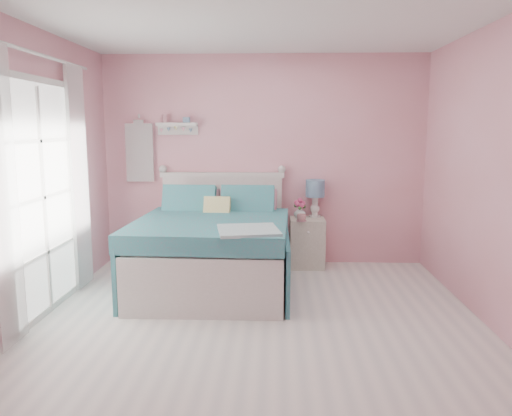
# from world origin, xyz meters

# --- Properties ---
(floor) EXTENTS (4.50, 4.50, 0.00)m
(floor) POSITION_xyz_m (0.00, 0.00, 0.00)
(floor) COLOR white
(floor) RESTS_ON ground
(room_shell) EXTENTS (4.50, 4.50, 4.50)m
(room_shell) POSITION_xyz_m (0.00, 0.00, 1.58)
(room_shell) COLOR pink
(room_shell) RESTS_ON floor
(bed) EXTENTS (1.64, 2.02, 1.16)m
(bed) POSITION_xyz_m (-0.52, 1.25, 0.40)
(bed) COLOR silver
(bed) RESTS_ON floor
(nightstand) EXTENTS (0.42, 0.42, 0.61)m
(nightstand) POSITION_xyz_m (0.54, 2.02, 0.31)
(nightstand) COLOR beige
(nightstand) RESTS_ON floor
(table_lamp) EXTENTS (0.23, 0.23, 0.47)m
(table_lamp) POSITION_xyz_m (0.64, 2.13, 0.93)
(table_lamp) COLOR white
(table_lamp) RESTS_ON nightstand
(vase) EXTENTS (0.16, 0.16, 0.15)m
(vase) POSITION_xyz_m (0.45, 2.03, 0.68)
(vase) COLOR silver
(vase) RESTS_ON nightstand
(teacup) EXTENTS (0.14, 0.14, 0.08)m
(teacup) POSITION_xyz_m (0.46, 1.85, 0.65)
(teacup) COLOR #D08B8D
(teacup) RESTS_ON nightstand
(roses) EXTENTS (0.14, 0.11, 0.12)m
(roses) POSITION_xyz_m (0.45, 2.02, 0.80)
(roses) COLOR #D94A81
(roses) RESTS_ON vase
(wall_shelf) EXTENTS (0.50, 0.15, 0.25)m
(wall_shelf) POSITION_xyz_m (-1.07, 2.19, 1.73)
(wall_shelf) COLOR silver
(wall_shelf) RESTS_ON room_shell
(hanging_dress) EXTENTS (0.34, 0.03, 0.72)m
(hanging_dress) POSITION_xyz_m (-1.55, 2.18, 1.40)
(hanging_dress) COLOR white
(hanging_dress) RESTS_ON room_shell
(french_door) EXTENTS (0.04, 1.32, 2.16)m
(french_door) POSITION_xyz_m (-1.97, 0.40, 1.07)
(french_door) COLOR silver
(french_door) RESTS_ON floor
(curtain_near) EXTENTS (0.04, 0.40, 2.32)m
(curtain_near) POSITION_xyz_m (-1.92, -0.34, 1.18)
(curtain_near) COLOR white
(curtain_near) RESTS_ON floor
(curtain_far) EXTENTS (0.04, 0.40, 2.32)m
(curtain_far) POSITION_xyz_m (-1.92, 1.14, 1.18)
(curtain_far) COLOR white
(curtain_far) RESTS_ON floor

